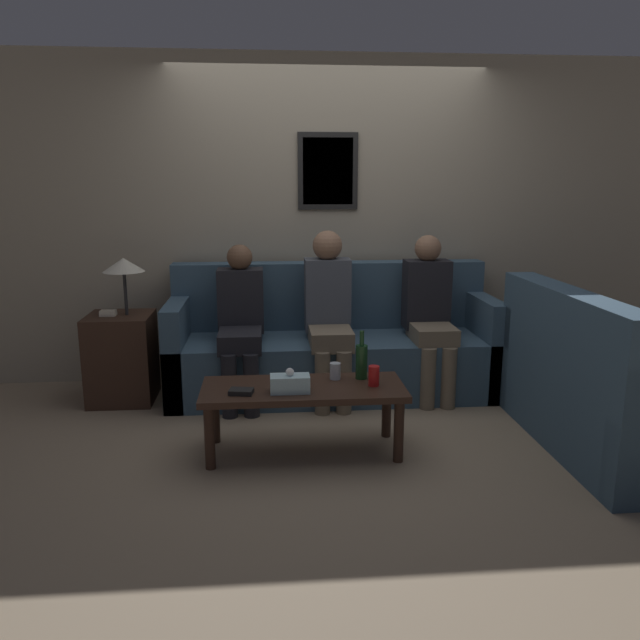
{
  "coord_description": "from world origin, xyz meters",
  "views": [
    {
      "loc": [
        -0.5,
        -4.19,
        1.62
      ],
      "look_at": [
        -0.15,
        -0.1,
        0.71
      ],
      "focal_mm": 35.0,
      "sensor_mm": 36.0,
      "label": 1
    }
  ],
  "objects_px": {
    "couch_side": "(603,394)",
    "person_middle": "(329,309)",
    "person_right": "(429,310)",
    "wine_bottle": "(362,361)",
    "couch_main": "(332,348)",
    "person_left": "(241,319)",
    "drinking_glass": "(335,371)",
    "coffee_table": "(303,395)"
  },
  "relations": [
    {
      "from": "coffee_table",
      "to": "wine_bottle",
      "type": "distance_m",
      "value": 0.43
    },
    {
      "from": "person_left",
      "to": "person_middle",
      "type": "distance_m",
      "value": 0.66
    },
    {
      "from": "couch_side",
      "to": "coffee_table",
      "type": "xyz_separation_m",
      "value": [
        -1.84,
        0.08,
        0.02
      ]
    },
    {
      "from": "coffee_table",
      "to": "wine_bottle",
      "type": "height_order",
      "value": "wine_bottle"
    },
    {
      "from": "couch_side",
      "to": "person_right",
      "type": "height_order",
      "value": "person_right"
    },
    {
      "from": "couch_side",
      "to": "person_left",
      "type": "distance_m",
      "value": 2.49
    },
    {
      "from": "couch_main",
      "to": "person_left",
      "type": "height_order",
      "value": "person_left"
    },
    {
      "from": "person_left",
      "to": "person_right",
      "type": "bearing_deg",
      "value": 1.02
    },
    {
      "from": "couch_main",
      "to": "wine_bottle",
      "type": "distance_m",
      "value": 1.03
    },
    {
      "from": "coffee_table",
      "to": "couch_main",
      "type": "bearing_deg",
      "value": 75.39
    },
    {
      "from": "coffee_table",
      "to": "person_right",
      "type": "height_order",
      "value": "person_right"
    },
    {
      "from": "couch_side",
      "to": "person_left",
      "type": "xyz_separation_m",
      "value": [
        -2.25,
        1.03,
        0.29
      ]
    },
    {
      "from": "couch_main",
      "to": "coffee_table",
      "type": "xyz_separation_m",
      "value": [
        -0.29,
        -1.13,
        0.02
      ]
    },
    {
      "from": "couch_main",
      "to": "wine_bottle",
      "type": "xyz_separation_m",
      "value": [
        0.08,
        -1.01,
        0.19
      ]
    },
    {
      "from": "person_left",
      "to": "person_right",
      "type": "distance_m",
      "value": 1.42
    },
    {
      "from": "couch_side",
      "to": "wine_bottle",
      "type": "bearing_deg",
      "value": 82.21
    },
    {
      "from": "couch_side",
      "to": "person_middle",
      "type": "relative_size",
      "value": 1.25
    },
    {
      "from": "couch_side",
      "to": "person_middle",
      "type": "bearing_deg",
      "value": 56.89
    },
    {
      "from": "couch_side",
      "to": "drinking_glass",
      "type": "xyz_separation_m",
      "value": [
        -1.64,
        0.2,
        0.13
      ]
    },
    {
      "from": "wine_bottle",
      "to": "couch_main",
      "type": "bearing_deg",
      "value": 94.31
    },
    {
      "from": "coffee_table",
      "to": "wine_bottle",
      "type": "xyz_separation_m",
      "value": [
        0.37,
        0.12,
        0.17
      ]
    },
    {
      "from": "wine_bottle",
      "to": "person_middle",
      "type": "relative_size",
      "value": 0.24
    },
    {
      "from": "person_middle",
      "to": "wine_bottle",
      "type": "bearing_deg",
      "value": -81.75
    },
    {
      "from": "person_left",
      "to": "wine_bottle",
      "type": "bearing_deg",
      "value": -46.93
    },
    {
      "from": "couch_side",
      "to": "drinking_glass",
      "type": "relative_size",
      "value": 15.45
    },
    {
      "from": "couch_side",
      "to": "wine_bottle",
      "type": "xyz_separation_m",
      "value": [
        -1.47,
        0.2,
        0.19
      ]
    },
    {
      "from": "wine_bottle",
      "to": "person_left",
      "type": "xyz_separation_m",
      "value": [
        -0.78,
        0.83,
        0.1
      ]
    },
    {
      "from": "person_left",
      "to": "person_middle",
      "type": "bearing_deg",
      "value": 0.77
    },
    {
      "from": "drinking_glass",
      "to": "coffee_table",
      "type": "bearing_deg",
      "value": -148.92
    },
    {
      "from": "couch_side",
      "to": "person_right",
      "type": "xyz_separation_m",
      "value": [
        -0.82,
        1.06,
        0.32
      ]
    },
    {
      "from": "wine_bottle",
      "to": "person_right",
      "type": "bearing_deg",
      "value": 52.84
    },
    {
      "from": "person_middle",
      "to": "person_right",
      "type": "relative_size",
      "value": 1.03
    },
    {
      "from": "coffee_table",
      "to": "person_middle",
      "type": "distance_m",
      "value": 1.05
    },
    {
      "from": "couch_side",
      "to": "person_right",
      "type": "bearing_deg",
      "value": 37.98
    },
    {
      "from": "couch_side",
      "to": "wine_bottle",
      "type": "distance_m",
      "value": 1.5
    },
    {
      "from": "couch_main",
      "to": "person_middle",
      "type": "height_order",
      "value": "person_middle"
    },
    {
      "from": "person_right",
      "to": "couch_side",
      "type": "bearing_deg",
      "value": -52.02
    },
    {
      "from": "couch_side",
      "to": "coffee_table",
      "type": "distance_m",
      "value": 1.85
    },
    {
      "from": "couch_main",
      "to": "person_middle",
      "type": "relative_size",
      "value": 1.97
    },
    {
      "from": "person_right",
      "to": "person_middle",
      "type": "bearing_deg",
      "value": -178.77
    },
    {
      "from": "person_left",
      "to": "couch_main",
      "type": "bearing_deg",
      "value": 14.43
    },
    {
      "from": "person_middle",
      "to": "couch_main",
      "type": "bearing_deg",
      "value": 75.1
    }
  ]
}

